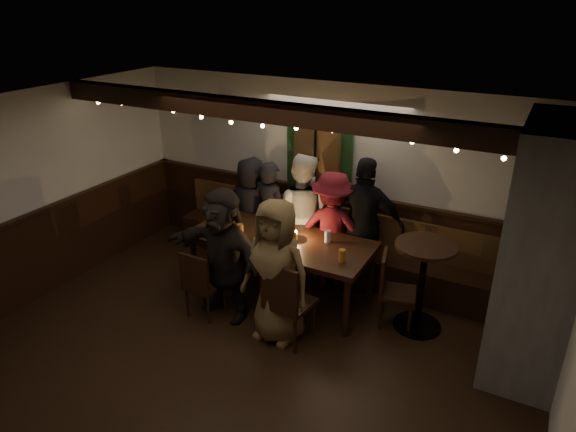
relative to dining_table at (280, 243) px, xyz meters
The scene contains 13 objects.
room 1.33m from the dining_table, ahead, with size 6.02×5.01×2.62m.
dining_table is the anchor object (origin of this frame).
chair_near_left 1.09m from the dining_table, 124.75° to the right, with size 0.41×0.41×0.88m.
chair_near_right 1.01m from the dining_table, 58.02° to the right, with size 0.52×0.52×1.04m.
chair_end 1.45m from the dining_table, ahead, with size 0.49×0.49×0.90m.
high_top 1.76m from the dining_table, ahead, with size 0.68×0.68×1.09m.
person_a 1.12m from the dining_table, 140.18° to the left, with size 0.75×0.49×1.54m, color black.
person_b 0.82m from the dining_table, 128.73° to the left, with size 0.57×0.37×1.56m, color black.
person_c 0.77m from the dining_table, 96.37° to the left, with size 0.83×0.64×1.70m, color silver.
person_d 0.76m from the dining_table, 55.09° to the left, with size 1.01×0.58×1.57m, color #57101B.
person_e 1.12m from the dining_table, 42.06° to the left, with size 1.04×0.43×1.78m, color black.
person_f 0.77m from the dining_table, 121.00° to the right, with size 1.52×0.48×1.64m, color black.
person_g 0.86m from the dining_table, 63.84° to the right, with size 0.82×0.54×1.68m, color brown.
Camera 1 is at (2.55, -3.61, 3.64)m, focal length 32.00 mm.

